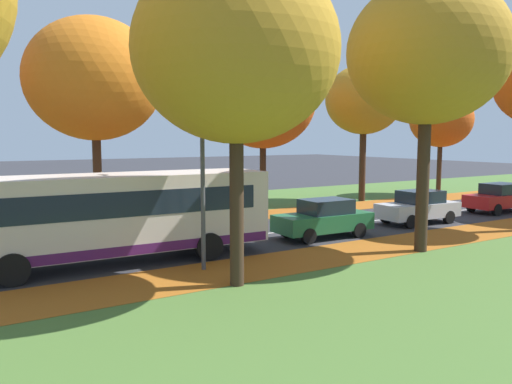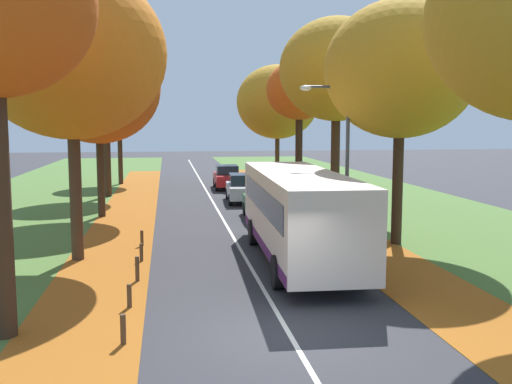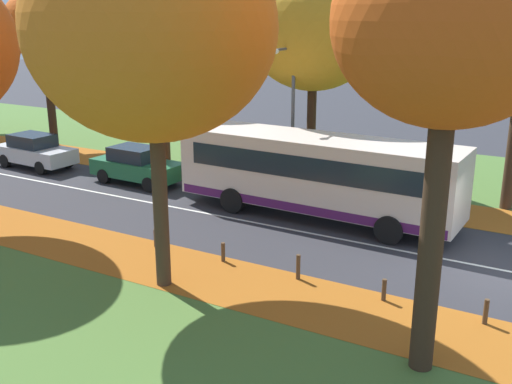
% 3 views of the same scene
% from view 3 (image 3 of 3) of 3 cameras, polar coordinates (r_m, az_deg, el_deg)
% --- Properties ---
extents(ground_plane, '(160.00, 160.00, 0.00)m').
position_cam_3_polar(ground_plane, '(19.05, 22.35, -6.89)').
color(ground_plane, '#2D2D33').
extents(leaf_litter_left, '(2.80, 60.00, 0.00)m').
position_cam_3_polar(leaf_litter_left, '(21.60, -19.65, -3.80)').
color(leaf_litter_left, '#9E5619').
rests_on(leaf_litter_left, grass_verge_left).
extents(grass_verge_right, '(12.00, 90.00, 0.01)m').
position_cam_3_polar(grass_verge_right, '(35.20, -9.24, 4.66)').
color(grass_verge_right, '#476B2D').
rests_on(grass_verge_right, ground).
extents(leaf_litter_right, '(2.80, 60.00, 0.00)m').
position_cam_3_polar(leaf_litter_right, '(28.10, -5.51, 1.77)').
color(leaf_litter_right, '#9E5619').
rests_on(leaf_litter_right, grass_verge_right).
extents(road_centre_line, '(0.12, 80.00, 0.01)m').
position_cam_3_polar(road_centre_line, '(28.84, -20.69, 1.12)').
color(road_centre_line, silver).
rests_on(road_centre_line, ground).
extents(tree_left_nearest, '(4.35, 4.35, 9.05)m').
position_cam_3_polar(tree_left_nearest, '(11.67, 18.07, 14.92)').
color(tree_left_nearest, '#382619').
rests_on(tree_left_nearest, ground).
extents(tree_left_near, '(6.23, 6.23, 9.66)m').
position_cam_3_polar(tree_left_near, '(15.38, -9.89, 15.07)').
color(tree_left_near, '#422D1E').
rests_on(tree_left_near, ground).
extents(tree_right_near, '(5.67, 5.67, 9.12)m').
position_cam_3_polar(tree_right_near, '(25.86, 5.53, 15.16)').
color(tree_right_near, '#382619').
rests_on(tree_right_near, ground).
extents(tree_right_mid, '(5.72, 5.72, 9.80)m').
position_cam_3_polar(tree_right_mid, '(29.86, -9.15, 16.47)').
color(tree_right_mid, '#382619').
rests_on(tree_right_mid, ground).
extents(tree_right_far, '(4.17, 4.17, 8.48)m').
position_cam_3_polar(tree_right_far, '(35.18, -19.61, 14.68)').
color(tree_right_far, black).
rests_on(tree_right_far, ground).
extents(bollard_nearest, '(0.12, 0.12, 0.65)m').
position_cam_3_polar(bollard_nearest, '(15.66, 21.04, -10.60)').
color(bollard_nearest, '#4C3823').
rests_on(bollard_nearest, ground).
extents(bollard_second, '(0.12, 0.12, 0.61)m').
position_cam_3_polar(bollard_second, '(16.10, 12.09, -9.12)').
color(bollard_second, '#4C3823').
rests_on(bollard_second, ground).
extents(bollard_third, '(0.12, 0.12, 0.74)m').
position_cam_3_polar(bollard_third, '(16.96, 4.04, -7.15)').
color(bollard_third, '#4C3823').
rests_on(bollard_third, ground).
extents(bollard_fourth, '(0.12, 0.12, 0.60)m').
position_cam_3_polar(bollard_fourth, '(18.13, -3.15, -5.74)').
color(bollard_fourth, '#4C3823').
rests_on(bollard_fourth, ground).
extents(bollard_fifth, '(0.12, 0.12, 0.59)m').
position_cam_3_polar(bollard_fifth, '(19.46, -9.54, -4.36)').
color(bollard_fifth, '#4C3823').
rests_on(bollard_fifth, ground).
extents(streetlamp_right, '(1.89, 0.28, 6.00)m').
position_cam_3_polar(streetlamp_right, '(23.96, 3.20, 8.33)').
color(streetlamp_right, '#47474C').
rests_on(streetlamp_right, ground).
extents(bus, '(2.89, 10.47, 2.98)m').
position_cam_3_polar(bus, '(21.71, 5.83, 1.90)').
color(bus, beige).
rests_on(bus, ground).
extents(car_green_lead, '(1.88, 4.25, 1.62)m').
position_cam_3_polar(car_green_lead, '(26.74, -11.26, 2.52)').
color(car_green_lead, '#1E6038').
rests_on(car_green_lead, ground).
extents(car_silver_following, '(1.92, 4.27, 1.62)m').
position_cam_3_polar(car_silver_following, '(30.88, -20.32, 3.69)').
color(car_silver_following, '#B7BABF').
rests_on(car_silver_following, ground).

